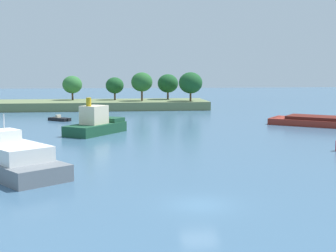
% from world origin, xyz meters
% --- Properties ---
extents(ground_plane, '(400.00, 400.00, 0.00)m').
position_xyz_m(ground_plane, '(0.00, 0.00, 0.00)').
color(ground_plane, '#3D607F').
extents(treeline_island, '(70.87, 14.43, 8.49)m').
position_xyz_m(treeline_island, '(-15.32, 79.47, 1.98)').
color(treeline_island, '#66754C').
rests_on(treeline_island, ground).
extents(tugboat, '(8.98, 10.22, 5.25)m').
position_xyz_m(tugboat, '(-8.33, 36.65, 1.36)').
color(tugboat, '#19472D').
rests_on(tugboat, ground).
extents(small_motorboat, '(4.28, 3.96, 1.05)m').
position_xyz_m(small_motorboat, '(-15.52, 54.59, 0.30)').
color(small_motorboat, black).
rests_on(small_motorboat, ground).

